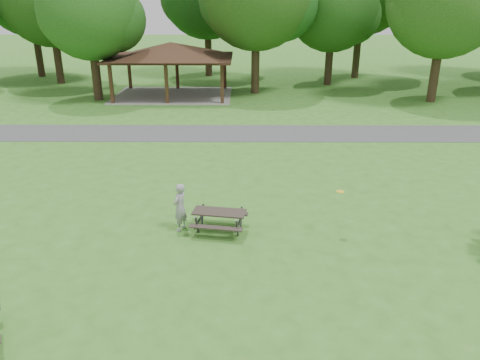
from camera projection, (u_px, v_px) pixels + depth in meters
name	position (u px, v px, depth m)	size (l,w,h in m)	color
ground	(199.00, 286.00, 11.76)	(160.00, 160.00, 0.00)	#347220
asphalt_path	(222.00, 133.00, 24.77)	(120.00, 3.20, 0.02)	#424244
pavilion	(171.00, 52.00, 32.96)	(8.60, 7.01, 3.76)	#392314
tree_row_d	(91.00, 12.00, 30.62)	(6.93, 6.60, 9.27)	black
tree_row_f	(334.00, 9.00, 36.08)	(7.35, 7.00, 9.55)	black
tree_row_g	(447.00, 3.00, 29.82)	(7.77, 7.40, 10.25)	#312216
picnic_table_middle	(219.00, 216.00, 14.33)	(1.80, 1.54, 0.70)	#2C241F
frisbee_in_flight	(340.00, 192.00, 13.79)	(0.32, 0.32, 0.02)	gold
frisbee_thrower	(180.00, 207.00, 14.32)	(0.56, 0.37, 1.54)	gray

